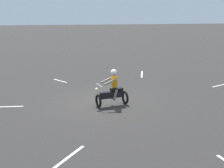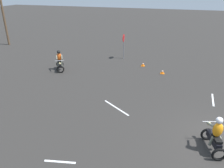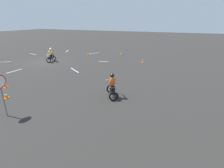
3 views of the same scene
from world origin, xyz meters
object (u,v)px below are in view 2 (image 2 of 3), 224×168
at_px(motorcycle_rider_foreground, 215,136).
at_px(traffic_cone_near_right, 162,72).
at_px(stop_sign, 124,42).
at_px(utility_pole_near, 3,12).
at_px(motorcycle_rider_background, 60,62).
at_px(traffic_cone_mid_center, 143,64).

xyz_separation_m(motorcycle_rider_foreground, traffic_cone_near_right, (8.29, 2.89, -0.58)).
xyz_separation_m(stop_sign, traffic_cone_near_right, (-2.83, -3.93, -1.49)).
bearing_deg(motorcycle_rider_foreground, utility_pole_near, 134.69).
xyz_separation_m(motorcycle_rider_background, traffic_cone_mid_center, (2.98, -6.32, -0.57)).
height_order(motorcycle_rider_foreground, traffic_cone_mid_center, motorcycle_rider_foreground).
relative_size(traffic_cone_near_right, utility_pole_near, 0.04).
height_order(motorcycle_rider_foreground, motorcycle_rider_background, same).
bearing_deg(motorcycle_rider_foreground, stop_sign, 106.46).
height_order(traffic_cone_mid_center, utility_pole_near, utility_pole_near).
bearing_deg(utility_pole_near, stop_sign, -94.49).
relative_size(motorcycle_rider_foreground, traffic_cone_near_right, 5.19).
distance_m(traffic_cone_near_right, traffic_cone_mid_center, 2.20).
bearing_deg(stop_sign, traffic_cone_mid_center, -125.64).
distance_m(motorcycle_rider_foreground, traffic_cone_near_right, 8.80).
distance_m(motorcycle_rider_background, traffic_cone_mid_center, 7.01).
height_order(motorcycle_rider_foreground, utility_pole_near, utility_pole_near).
distance_m(motorcycle_rider_foreground, motorcycle_rider_background, 12.82).
distance_m(stop_sign, utility_pole_near, 14.34).
height_order(motorcycle_rider_background, traffic_cone_near_right, motorcycle_rider_background).
height_order(traffic_cone_near_right, traffic_cone_mid_center, traffic_cone_mid_center).
bearing_deg(stop_sign, motorcycle_rider_background, 137.30).
bearing_deg(stop_sign, utility_pole_near, 85.51).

